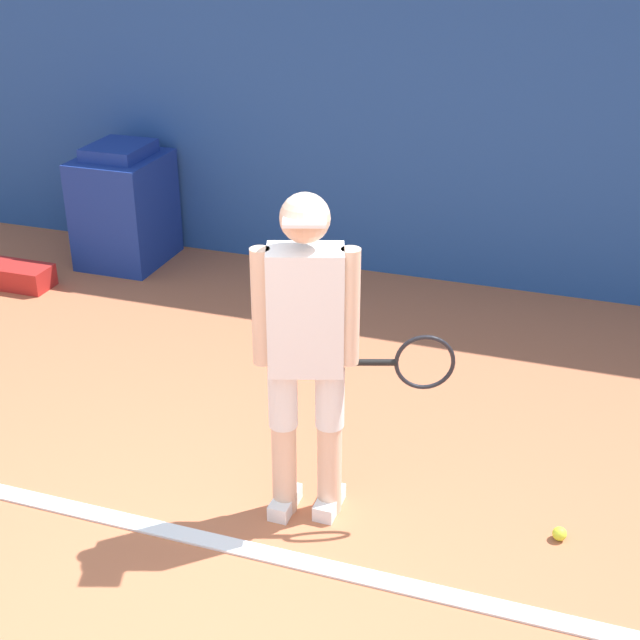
{
  "coord_description": "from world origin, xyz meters",
  "views": [
    {
      "loc": [
        1.44,
        -2.22,
        2.82
      ],
      "look_at": [
        0.24,
        1.34,
        0.96
      ],
      "focal_mm": 50.0,
      "sensor_mm": 36.0,
      "label": 1
    }
  ],
  "objects": [
    {
      "name": "back_wall",
      "position": [
        0.0,
        4.21,
        1.33
      ],
      "size": [
        24.0,
        0.1,
        2.65
      ],
      "color": "#234C99",
      "rests_on": "ground_plane"
    },
    {
      "name": "court_baseline",
      "position": [
        0.0,
        0.76,
        0.01
      ],
      "size": [
        21.6,
        0.1,
        0.01
      ],
      "color": "white",
      "rests_on": "ground_plane"
    },
    {
      "name": "tennis_player",
      "position": [
        0.25,
        1.14,
        0.91
      ],
      "size": [
        0.89,
        0.4,
        1.65
      ],
      "rotation": [
        0.0,
        0.0,
        0.32
      ],
      "color": "beige",
      "rests_on": "ground_plane"
    },
    {
      "name": "tennis_ball",
      "position": [
        1.45,
        1.3,
        0.03
      ],
      "size": [
        0.07,
        0.07,
        0.07
      ],
      "color": "#D1E533",
      "rests_on": "ground_plane"
    },
    {
      "name": "covered_chair",
      "position": [
        -2.23,
        3.74,
        0.46
      ],
      "size": [
        0.62,
        0.72,
        0.97
      ],
      "color": "navy",
      "rests_on": "ground_plane"
    },
    {
      "name": "equipment_bag",
      "position": [
        -2.89,
        3.0,
        0.09
      ],
      "size": [
        0.75,
        0.27,
        0.17
      ],
      "color": "#B2231E",
      "rests_on": "ground_plane"
    }
  ]
}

